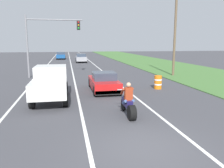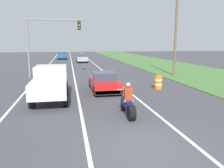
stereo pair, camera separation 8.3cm
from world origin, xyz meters
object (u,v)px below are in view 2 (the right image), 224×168
object	(u,v)px
sports_car_red	(104,82)
construction_barrel_nearest	(158,82)
motorcycle_with_rider	(128,104)
distant_car_far_ahead	(82,58)
pickup_truck_left_lane_white	(50,82)
traffic_light_mast_near	(46,36)
distant_car_further_ahead	(62,55)

from	to	relation	value
sports_car_red	construction_barrel_nearest	distance (m)	4.09
motorcycle_with_rider	distant_car_far_ahead	size ratio (longest dim) A/B	0.55
pickup_truck_left_lane_white	distant_car_far_ahead	distance (m)	26.72
distant_car_far_ahead	pickup_truck_left_lane_white	bearing A→B (deg)	-97.41
traffic_light_mast_near	distant_car_far_ahead	size ratio (longest dim) A/B	1.50
sports_car_red	distant_car_further_ahead	world-z (taller)	distant_car_further_ahead
pickup_truck_left_lane_white	construction_barrel_nearest	size ratio (longest dim) A/B	4.80
motorcycle_with_rider	sports_car_red	world-z (taller)	motorcycle_with_rider
motorcycle_with_rider	traffic_light_mast_near	xyz separation A→B (m)	(-4.74, 13.49, 3.46)
distant_car_further_ahead	traffic_light_mast_near	bearing A→B (deg)	-91.77
motorcycle_with_rider	sports_car_red	size ratio (longest dim) A/B	0.51
traffic_light_mast_near	construction_barrel_nearest	size ratio (longest dim) A/B	6.00
pickup_truck_left_lane_white	construction_barrel_nearest	distance (m)	7.92
pickup_truck_left_lane_white	distant_car_far_ahead	world-z (taller)	pickup_truck_left_lane_white
motorcycle_with_rider	sports_car_red	distance (m)	5.94
pickup_truck_left_lane_white	construction_barrel_nearest	world-z (taller)	pickup_truck_left_lane_white
motorcycle_with_rider	construction_barrel_nearest	world-z (taller)	motorcycle_with_rider
motorcycle_with_rider	distant_car_further_ahead	size ratio (longest dim) A/B	0.55
motorcycle_with_rider	pickup_truck_left_lane_white	xyz separation A→B (m)	(-3.77, 3.88, 0.51)
motorcycle_with_rider	traffic_light_mast_near	size ratio (longest dim) A/B	0.37
sports_car_red	distant_car_far_ahead	xyz separation A→B (m)	(-0.11, 24.45, 0.14)
distant_car_far_ahead	distant_car_further_ahead	size ratio (longest dim) A/B	1.00
traffic_light_mast_near	distant_car_far_ahead	xyz separation A→B (m)	(4.42, 16.89, -3.28)
sports_car_red	pickup_truck_left_lane_white	size ratio (longest dim) A/B	0.90
sports_car_red	distant_car_further_ahead	xyz separation A→B (m)	(-3.74, 33.06, 0.14)
distant_car_far_ahead	distant_car_further_ahead	distance (m)	9.34
distant_car_far_ahead	motorcycle_with_rider	bearing A→B (deg)	-89.39
sports_car_red	pickup_truck_left_lane_white	bearing A→B (deg)	-150.06
motorcycle_with_rider	pickup_truck_left_lane_white	bearing A→B (deg)	134.18
distant_car_far_ahead	construction_barrel_nearest	bearing A→B (deg)	-80.28
motorcycle_with_rider	traffic_light_mast_near	bearing A→B (deg)	109.36
construction_barrel_nearest	distant_car_far_ahead	world-z (taller)	distant_car_far_ahead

